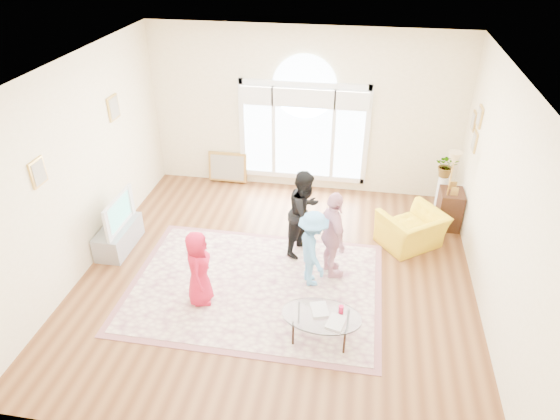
% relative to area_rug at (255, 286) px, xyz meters
% --- Properties ---
extents(ground, '(6.00, 6.00, 0.00)m').
position_rel_area_rug_xyz_m(ground, '(0.28, 0.33, -0.01)').
color(ground, brown).
rests_on(ground, ground).
extents(room_shell, '(6.00, 6.00, 6.00)m').
position_rel_area_rug_xyz_m(room_shell, '(0.29, 3.16, 1.56)').
color(room_shell, '#FFF1CA').
rests_on(room_shell, ground).
extents(area_rug, '(3.60, 2.60, 0.02)m').
position_rel_area_rug_xyz_m(area_rug, '(0.00, 0.00, 0.00)').
color(area_rug, beige).
rests_on(area_rug, ground).
extents(rug_border, '(3.80, 2.80, 0.01)m').
position_rel_area_rug_xyz_m(rug_border, '(0.00, 0.00, -0.00)').
color(rug_border, '#93595C').
rests_on(rug_border, ground).
extents(tv_console, '(0.45, 1.00, 0.42)m').
position_rel_area_rug_xyz_m(tv_console, '(-2.47, 0.63, 0.20)').
color(tv_console, '#93969B').
rests_on(tv_console, ground).
extents(television, '(0.16, 0.97, 0.56)m').
position_rel_area_rug_xyz_m(television, '(-2.47, 0.63, 0.69)').
color(television, black).
rests_on(television, tv_console).
extents(coffee_table, '(1.09, 0.73, 0.54)m').
position_rel_area_rug_xyz_m(coffee_table, '(1.09, -0.89, 0.39)').
color(coffee_table, silver).
rests_on(coffee_table, ground).
extents(armchair, '(1.28, 1.26, 0.63)m').
position_rel_area_rug_xyz_m(armchair, '(2.36, 1.53, 0.30)').
color(armchair, yellow).
rests_on(armchair, ground).
extents(side_cabinet, '(0.40, 0.50, 0.70)m').
position_rel_area_rug_xyz_m(side_cabinet, '(3.06, 2.27, 0.34)').
color(side_cabinet, black).
rests_on(side_cabinet, ground).
extents(floor_lamp, '(0.26, 0.26, 1.51)m').
position_rel_area_rug_xyz_m(floor_lamp, '(2.94, 2.14, 1.27)').
color(floor_lamp, black).
rests_on(floor_lamp, ground).
extents(plant_pedestal, '(0.20, 0.20, 0.70)m').
position_rel_area_rug_xyz_m(plant_pedestal, '(2.98, 2.85, 0.34)').
color(plant_pedestal, white).
rests_on(plant_pedestal, ground).
extents(potted_plant, '(0.43, 0.38, 0.45)m').
position_rel_area_rug_xyz_m(potted_plant, '(2.98, 2.85, 0.91)').
color(potted_plant, '#33722D').
rests_on(potted_plant, plant_pedestal).
extents(leaning_picture, '(0.80, 0.14, 0.62)m').
position_rel_area_rug_xyz_m(leaning_picture, '(-1.27, 3.23, -0.01)').
color(leaning_picture, tan).
rests_on(leaning_picture, ground).
extents(child_red, '(0.46, 0.62, 1.16)m').
position_rel_area_rug_xyz_m(child_red, '(-0.70, -0.44, 0.59)').
color(child_red, red).
rests_on(child_red, area_rug).
extents(child_black, '(0.79, 0.87, 1.46)m').
position_rel_area_rug_xyz_m(child_black, '(0.62, 1.05, 0.74)').
color(child_black, black).
rests_on(child_black, area_rug).
extents(child_pink, '(0.66, 0.91, 1.43)m').
position_rel_area_rug_xyz_m(child_pink, '(1.11, 0.51, 0.72)').
color(child_pink, '#E8A2B3').
rests_on(child_pink, area_rug).
extents(child_blue, '(0.73, 0.91, 1.23)m').
position_rel_area_rug_xyz_m(child_blue, '(0.84, 0.25, 0.63)').
color(child_blue, '#5CA3DD').
rests_on(child_blue, area_rug).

